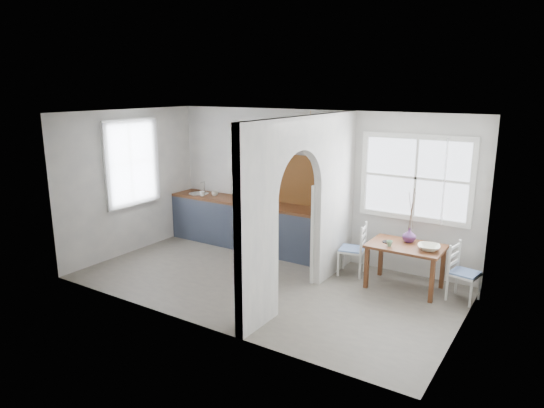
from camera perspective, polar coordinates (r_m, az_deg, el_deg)
The scene contains 26 objects.
floor at distance 7.66m, azimuth -0.95°, elevation -9.25°, with size 5.80×3.20×0.01m, color slate.
ceiling at distance 7.07m, azimuth -1.03°, elevation 10.55°, with size 5.80×3.20×0.01m, color silver.
walls at distance 7.26m, azimuth -0.99°, elevation 0.25°, with size 5.81×3.21×2.60m.
partition at distance 6.92m, azimuth 4.11°, elevation 0.83°, with size 0.12×3.20×2.60m.
kitchen_window at distance 9.07m, azimuth -16.32°, elevation 4.66°, with size 0.10×1.16×1.50m, color white, non-canonical shape.
nook_window at distance 7.85m, azimuth 16.54°, elevation 2.94°, with size 1.76×0.10×1.30m, color white, non-canonical shape.
counter at distance 9.15m, azimuth -2.26°, elevation -2.39°, with size 3.50×0.60×0.90m.
sink at distance 9.80m, azimuth -8.62°, elevation 1.17°, with size 0.40×0.40×0.02m, color silver.
backsplash at distance 8.67m, azimuth 3.66°, elevation 2.77°, with size 1.65×0.03×0.90m, color brown.
shelf at distance 8.50m, azimuth 3.45°, elevation 6.97°, with size 1.75×0.20×0.21m.
pendant_lamp at distance 8.04m, azimuth 4.46°, elevation 5.74°, with size 0.26×0.26×0.16m, color silver.
utensil_rail at distance 7.69m, azimuth 6.53°, elevation 2.07°, with size 0.02×0.02×0.50m, color silver.
dining_table at distance 7.63m, azimuth 15.34°, elevation -7.11°, with size 1.09×0.73×0.68m, color brown, non-canonical shape.
chair_left at distance 7.97m, azimuth 9.39°, elevation -5.22°, with size 0.39×0.39×0.86m, color silver, non-canonical shape.
chair_right at distance 7.45m, azimuth 21.73°, elevation -7.53°, with size 0.38×0.38×0.83m, color silver, non-canonical shape.
kettle at distance 8.23m, azimuth 5.27°, elevation -0.21°, with size 0.20×0.16×0.24m, color silver, non-canonical shape.
mug_a at distance 9.55m, azimuth -8.22°, elevation 1.21°, with size 0.10×0.10×0.10m, color white.
mug_b at distance 9.53m, azimuth -6.74°, elevation 1.23°, with size 0.12×0.12×0.10m, color beige.
knife_block at distance 9.19m, azimuth -3.56°, elevation 1.28°, with size 0.11×0.15×0.24m, color #392516.
jar at distance 9.11m, azimuth -2.86°, elevation 0.95°, with size 0.10×0.10×0.17m, color brown.
towel_magenta at distance 8.08m, azimuth 6.33°, elevation -6.02°, with size 0.02×0.03×0.49m, color #B01348.
towel_orange at distance 8.06m, azimuth 6.22°, elevation -6.25°, with size 0.02×0.03×0.55m, color orange.
bowl at distance 7.37m, azimuth 17.97°, elevation -4.89°, with size 0.32×0.32×0.08m, color silver.
table_cup at distance 7.39m, azimuth 13.65°, elevation -4.54°, with size 0.09×0.09×0.08m, color #75A97E.
plate at distance 7.58m, azimuth 13.42°, elevation -4.35°, with size 0.15×0.15×0.01m, color black.
vase at distance 7.64m, azimuth 15.84°, elevation -3.55°, with size 0.21×0.21×0.21m, color #532B60.
Camera 1 is at (3.92, -5.87, 2.98)m, focal length 32.00 mm.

